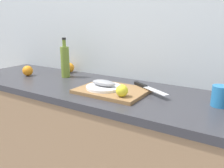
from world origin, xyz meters
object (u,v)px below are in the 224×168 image
white_plate (104,87)px  orange_0 (69,68)px  lemon_0 (122,91)px  cutting_board (112,91)px  chef_knife (146,87)px  coffee_mug_0 (221,96)px  olive_oil_bottle (65,61)px  fish_fillet (104,83)px

white_plate → orange_0: bearing=151.4°
lemon_0 → orange_0: size_ratio=0.81×
cutting_board → white_plate: 0.05m
chef_knife → coffee_mug_0: (0.41, -0.03, 0.02)m
cutting_board → olive_oil_bottle: 0.53m
white_plate → fish_fillet: 0.03m
cutting_board → coffee_mug_0: 0.58m
orange_0 → olive_oil_bottle: bearing=-57.3°
lemon_0 → fish_fillet: bearing=155.4°
olive_oil_bottle → orange_0: bearing=122.7°
olive_oil_bottle → orange_0: (-0.09, 0.13, -0.08)m
lemon_0 → olive_oil_bottle: olive_oil_bottle is taller
white_plate → coffee_mug_0: bearing=9.3°
cutting_board → fish_fillet: size_ratio=2.53×
white_plate → orange_0: size_ratio=2.60×
coffee_mug_0 → cutting_board: bearing=-171.6°
white_plate → olive_oil_bottle: olive_oil_bottle is taller
fish_fillet → coffee_mug_0: bearing=9.3°
white_plate → lemon_0: 0.18m
cutting_board → lemon_0: lemon_0 is taller
lemon_0 → coffee_mug_0: 0.48m
fish_fillet → olive_oil_bottle: 0.48m
chef_knife → olive_oil_bottle: (-0.66, 0.03, 0.09)m
cutting_board → orange_0: 0.65m
cutting_board → fish_fillet: bearing=-161.3°
white_plate → fish_fillet: fish_fillet is taller
lemon_0 → olive_oil_bottle: size_ratio=0.22×
cutting_board → olive_oil_bottle: (-0.50, 0.14, 0.11)m
cutting_board → white_plate: size_ratio=1.90×
lemon_0 → olive_oil_bottle: bearing=159.1°
white_plate → coffee_mug_0: size_ratio=1.71×
chef_knife → orange_0: size_ratio=3.31×
cutting_board → orange_0: (-0.58, 0.28, 0.03)m
olive_oil_bottle → coffee_mug_0: (1.07, -0.06, -0.07)m
chef_knife → coffee_mug_0: 0.41m
cutting_board → chef_knife: chef_knife is taller
fish_fillet → chef_knife: fish_fillet is taller
white_plate → cutting_board: bearing=18.7°
white_plate → olive_oil_bottle: size_ratio=0.72×
white_plate → chef_knife: 0.25m
olive_oil_bottle → coffee_mug_0: bearing=-3.2°
white_plate → coffee_mug_0: (0.62, 0.10, 0.02)m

